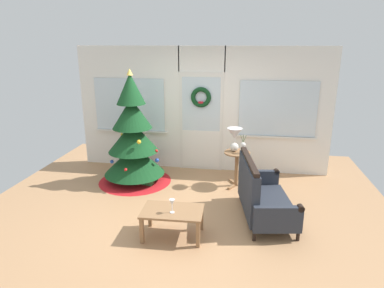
{
  "coord_description": "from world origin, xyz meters",
  "views": [
    {
      "loc": [
        0.89,
        -4.7,
        2.61
      ],
      "look_at": [
        0.05,
        0.55,
        1.0
      ],
      "focal_mm": 31.52,
      "sensor_mm": 36.0,
      "label": 1
    }
  ],
  "objects_px": {
    "christmas_tree": "(133,143)",
    "coffee_table": "(173,214)",
    "wine_glass": "(172,203)",
    "gift_box": "(148,181)",
    "side_table": "(237,162)",
    "settee_sofa": "(260,195)",
    "flower_vase": "(243,147)",
    "table_lamp": "(235,136)"
  },
  "relations": [
    {
      "from": "christmas_tree",
      "to": "coffee_table",
      "type": "relative_size",
      "value": 2.53
    },
    {
      "from": "wine_glass",
      "to": "gift_box",
      "type": "xyz_separation_m",
      "value": [
        -0.84,
        1.69,
        -0.45
      ]
    },
    {
      "from": "coffee_table",
      "to": "side_table",
      "type": "bearing_deg",
      "value": 66.8
    },
    {
      "from": "settee_sofa",
      "to": "side_table",
      "type": "relative_size",
      "value": 2.23
    },
    {
      "from": "christmas_tree",
      "to": "coffee_table",
      "type": "height_order",
      "value": "christmas_tree"
    },
    {
      "from": "flower_vase",
      "to": "side_table",
      "type": "bearing_deg",
      "value": 149.04
    },
    {
      "from": "gift_box",
      "to": "settee_sofa",
      "type": "bearing_deg",
      "value": -23.51
    },
    {
      "from": "flower_vase",
      "to": "coffee_table",
      "type": "height_order",
      "value": "flower_vase"
    },
    {
      "from": "flower_vase",
      "to": "wine_glass",
      "type": "bearing_deg",
      "value": -115.33
    },
    {
      "from": "side_table",
      "to": "wine_glass",
      "type": "xyz_separation_m",
      "value": [
        -0.8,
        -1.97,
        0.07
      ]
    },
    {
      "from": "christmas_tree",
      "to": "gift_box",
      "type": "distance_m",
      "value": 0.78
    },
    {
      "from": "side_table",
      "to": "gift_box",
      "type": "xyz_separation_m",
      "value": [
        -1.65,
        -0.28,
        -0.38
      ]
    },
    {
      "from": "christmas_tree",
      "to": "side_table",
      "type": "height_order",
      "value": "christmas_tree"
    },
    {
      "from": "table_lamp",
      "to": "wine_glass",
      "type": "xyz_separation_m",
      "value": [
        -0.74,
        -2.01,
        -0.41
      ]
    },
    {
      "from": "christmas_tree",
      "to": "coffee_table",
      "type": "distance_m",
      "value": 2.18
    },
    {
      "from": "side_table",
      "to": "coffee_table",
      "type": "xyz_separation_m",
      "value": [
        -0.81,
        -1.9,
        -0.13
      ]
    },
    {
      "from": "christmas_tree",
      "to": "flower_vase",
      "type": "bearing_deg",
      "value": 1.01
    },
    {
      "from": "side_table",
      "to": "christmas_tree",
      "type": "bearing_deg",
      "value": -177.19
    },
    {
      "from": "wine_glass",
      "to": "side_table",
      "type": "bearing_deg",
      "value": 67.8
    },
    {
      "from": "flower_vase",
      "to": "gift_box",
      "type": "relative_size",
      "value": 1.8
    },
    {
      "from": "side_table",
      "to": "wine_glass",
      "type": "bearing_deg",
      "value": -112.2
    },
    {
      "from": "side_table",
      "to": "flower_vase",
      "type": "bearing_deg",
      "value": -30.96
    },
    {
      "from": "settee_sofa",
      "to": "flower_vase",
      "type": "xyz_separation_m",
      "value": [
        -0.3,
        1.11,
        0.41
      ]
    },
    {
      "from": "christmas_tree",
      "to": "settee_sofa",
      "type": "xyz_separation_m",
      "value": [
        2.36,
        -1.07,
        -0.41
      ]
    },
    {
      "from": "settee_sofa",
      "to": "table_lamp",
      "type": "height_order",
      "value": "table_lamp"
    },
    {
      "from": "settee_sofa",
      "to": "wine_glass",
      "type": "distance_m",
      "value": 1.45
    },
    {
      "from": "flower_vase",
      "to": "christmas_tree",
      "type": "bearing_deg",
      "value": -178.99
    },
    {
      "from": "table_lamp",
      "to": "christmas_tree",
      "type": "bearing_deg",
      "value": -175.9
    },
    {
      "from": "settee_sofa",
      "to": "flower_vase",
      "type": "height_order",
      "value": "flower_vase"
    },
    {
      "from": "settee_sofa",
      "to": "table_lamp",
      "type": "distance_m",
      "value": 1.42
    },
    {
      "from": "settee_sofa",
      "to": "coffee_table",
      "type": "bearing_deg",
      "value": -148.93
    },
    {
      "from": "flower_vase",
      "to": "wine_glass",
      "type": "distance_m",
      "value": 2.12
    },
    {
      "from": "christmas_tree",
      "to": "side_table",
      "type": "bearing_deg",
      "value": 2.81
    },
    {
      "from": "christmas_tree",
      "to": "coffee_table",
      "type": "bearing_deg",
      "value": -57.52
    },
    {
      "from": "side_table",
      "to": "coffee_table",
      "type": "height_order",
      "value": "side_table"
    },
    {
      "from": "settee_sofa",
      "to": "coffee_table",
      "type": "distance_m",
      "value": 1.42
    },
    {
      "from": "christmas_tree",
      "to": "wine_glass",
      "type": "distance_m",
      "value": 2.21
    },
    {
      "from": "christmas_tree",
      "to": "wine_glass",
      "type": "xyz_separation_m",
      "value": [
        1.16,
        -1.87,
        -0.24
      ]
    },
    {
      "from": "christmas_tree",
      "to": "gift_box",
      "type": "height_order",
      "value": "christmas_tree"
    },
    {
      "from": "table_lamp",
      "to": "coffee_table",
      "type": "xyz_separation_m",
      "value": [
        -0.75,
        -1.94,
        -0.61
      ]
    },
    {
      "from": "side_table",
      "to": "gift_box",
      "type": "height_order",
      "value": "side_table"
    },
    {
      "from": "settee_sofa",
      "to": "flower_vase",
      "type": "relative_size",
      "value": 4.27
    }
  ]
}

